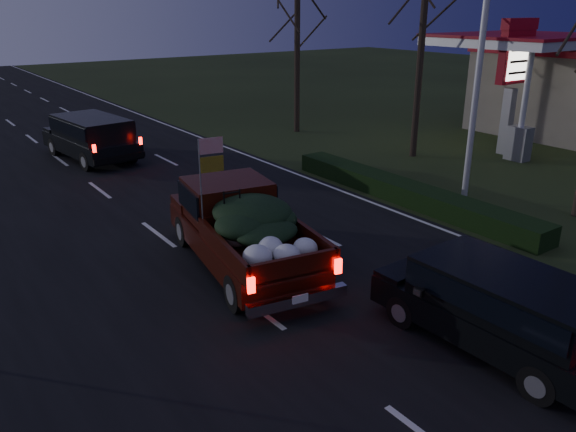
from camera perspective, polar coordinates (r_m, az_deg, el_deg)
ground at (r=12.05m, az=-3.41°, el=-9.29°), size 120.00×120.00×0.00m
road_asphalt at (r=12.05m, az=-3.41°, el=-9.25°), size 14.00×120.00×0.02m
hedge_row at (r=18.74m, az=11.93°, el=2.37°), size 1.00×10.00×0.60m
light_pole at (r=18.57m, az=19.28°, el=17.86°), size 0.50×0.90×9.16m
gas_price_pylon at (r=25.71m, az=22.04°, el=14.09°), size 2.00×0.41×5.57m
gas_canopy at (r=27.89m, az=22.76°, el=15.60°), size 7.10×6.10×4.88m
bare_tree_far at (r=28.54m, az=0.95°, el=18.94°), size 3.60×3.60×7.00m
pickup_truck at (r=13.52m, az=-4.69°, el=-0.81°), size 3.01×5.81×2.90m
lead_suv at (r=24.66m, az=-19.35°, el=7.89°), size 2.66×5.26×1.45m
rear_suv at (r=10.97m, az=20.87°, el=-8.18°), size 2.14×4.49×1.28m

